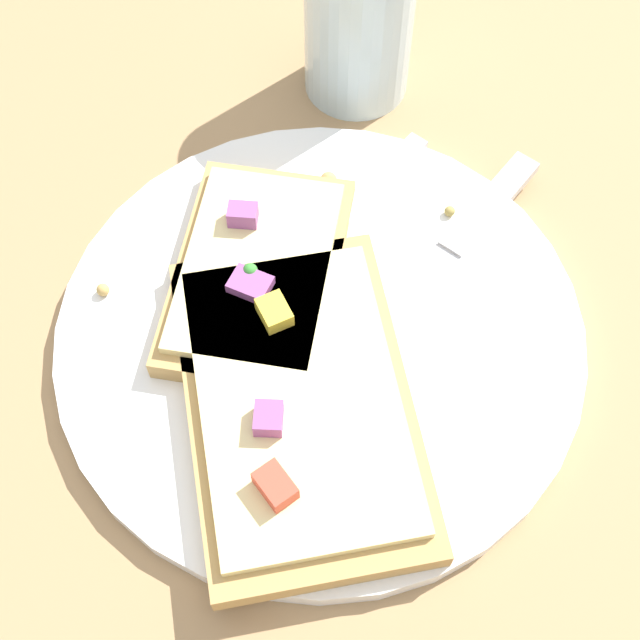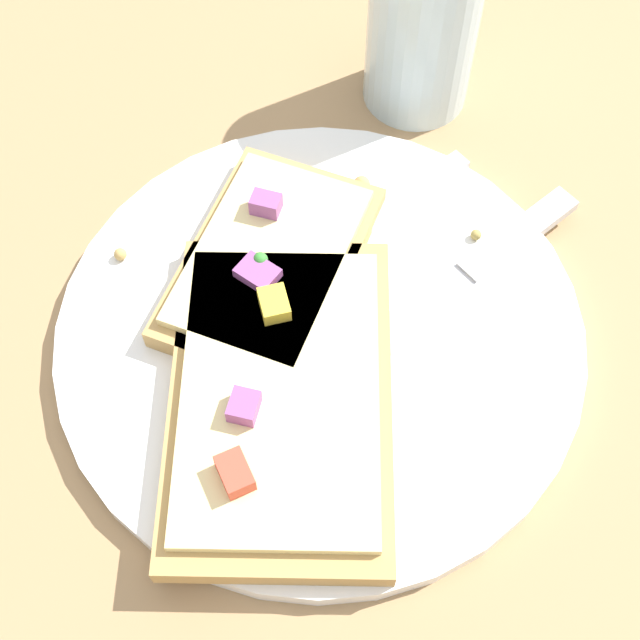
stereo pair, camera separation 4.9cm
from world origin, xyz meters
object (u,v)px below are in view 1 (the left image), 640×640
plate (320,334)px  pizza_slice_corner (257,272)px  knife (440,263)px  drinking_glass (359,16)px  pizza_slice_main (299,403)px  fork (299,261)px

plate → pizza_slice_corner: (0.02, -0.04, 0.02)m
plate → knife: bearing=-170.9°
plate → drinking_glass: bearing=-119.4°
pizza_slice_main → plate: bearing=156.7°
pizza_slice_corner → pizza_slice_main: bearing=-153.5°
plate → pizza_slice_main: pizza_slice_main is taller
pizza_slice_corner → drinking_glass: 0.18m
plate → knife: size_ratio=1.42×
knife → pizza_slice_main: size_ratio=1.00×
pizza_slice_main → drinking_glass: 0.25m
pizza_slice_main → fork: bearing=169.9°
drinking_glass → knife: bearing=83.8°
fork → drinking_glass: (-0.09, -0.13, 0.04)m
knife → pizza_slice_main: bearing=-2.8°
knife → plate: bearing=-20.1°
drinking_glass → fork: bearing=54.3°
knife → pizza_slice_corner: bearing=-45.4°
fork → knife: (-0.07, 0.03, -0.00)m
knife → pizza_slice_main: pizza_slice_main is taller
fork → pizza_slice_main: pizza_slice_main is taller
pizza_slice_main → pizza_slice_corner: same height
fork → drinking_glass: drinking_glass is taller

